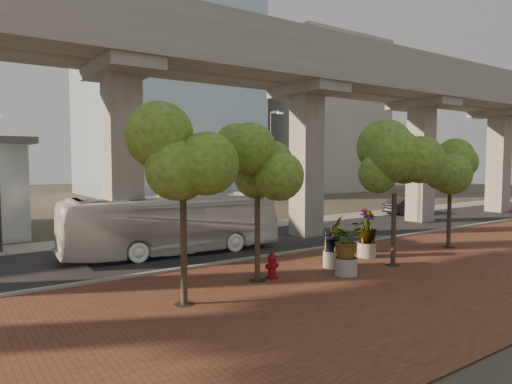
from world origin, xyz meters
TOP-DOWN VIEW (x-y plane):
  - ground at (0.00, 0.00)m, footprint 160.00×160.00m
  - brick_plaza at (0.00, -8.00)m, footprint 70.00×13.00m
  - asphalt_road at (0.00, 2.00)m, footprint 90.00×8.00m
  - curb_strip at (0.00, -2.00)m, footprint 70.00×0.25m
  - far_sidewalk at (0.00, 7.50)m, footprint 90.00×3.00m
  - transit_viaduct at (0.00, 2.00)m, footprint 72.00×5.60m
  - midrise_block at (38.00, 36.00)m, footprint 18.00×16.00m
  - transit_bus at (-3.58, 1.46)m, footprint 11.48×3.51m
  - parked_car at (21.07, 5.69)m, footprint 4.53×1.65m
  - fire_hydrant at (-2.39, -5.50)m, footprint 0.54×0.49m
  - planter_front at (0.50, -6.85)m, footprint 2.09×2.09m
  - planter_right at (4.00, -4.88)m, footprint 2.25×2.25m
  - planter_left at (1.07, -5.55)m, footprint 2.15×2.15m
  - street_tree_far_west at (-6.85, -6.52)m, footprint 3.43×3.43m
  - street_tree_near_west at (-3.09, -5.44)m, footprint 3.61×3.61m
  - street_tree_near_east at (3.58, -6.84)m, footprint 4.01×4.01m
  - street_tree_far_east at (9.73, -5.74)m, footprint 3.52×3.52m
  - streetlamp_east at (6.54, 6.41)m, footprint 0.42×1.21m

SIDE VIEW (x-z plane):
  - ground at x=0.00m, z-range 0.00..0.00m
  - asphalt_road at x=0.00m, z-range 0.00..0.04m
  - brick_plaza at x=0.00m, z-range 0.00..0.06m
  - far_sidewalk at x=0.00m, z-range 0.00..0.06m
  - curb_strip at x=0.00m, z-range 0.00..0.16m
  - fire_hydrant at x=-2.39m, z-range 0.04..1.12m
  - parked_car at x=21.07m, z-range 0.00..1.48m
  - planter_front at x=0.50m, z-range 0.31..2.61m
  - planter_left at x=1.07m, z-range 0.31..2.67m
  - planter_right at x=4.00m, z-range 0.31..2.72m
  - transit_bus at x=-3.58m, z-range 0.00..3.15m
  - street_tree_far_east at x=9.73m, z-range 1.48..7.58m
  - street_tree_near_east at x=3.58m, z-range 1.38..7.71m
  - street_tree_near_west at x=-3.09m, z-range 1.48..7.64m
  - streetlamp_east at x=6.54m, z-range 0.70..9.08m
  - street_tree_far_west at x=-6.85m, z-range 1.73..8.25m
  - transit_viaduct at x=0.00m, z-range 1.09..13.49m
  - midrise_block at x=38.00m, z-range 0.00..24.00m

